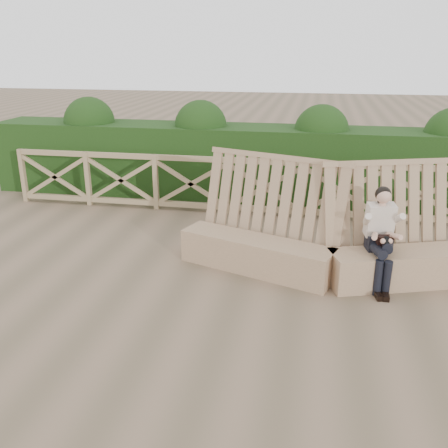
# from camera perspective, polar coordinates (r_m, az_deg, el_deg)

# --- Properties ---
(ground) EXTENTS (60.00, 60.00, 0.00)m
(ground) POSITION_cam_1_polar(r_m,az_deg,el_deg) (6.45, 0.95, -8.84)
(ground) COLOR brown
(ground) RESTS_ON ground
(bench) EXTENTS (4.43, 1.47, 1.62)m
(bench) POSITION_cam_1_polar(r_m,az_deg,el_deg) (7.18, 12.28, -2.62)
(bench) COLOR #8A6B4F
(bench) RESTS_ON ground
(woman) EXTENTS (0.42, 0.80, 1.36)m
(woman) POSITION_cam_1_polar(r_m,az_deg,el_deg) (6.90, 17.51, -1.01)
(woman) COLOR black
(woman) RESTS_ON ground
(guardrail) EXTENTS (10.10, 0.09, 1.10)m
(guardrail) POSITION_cam_1_polar(r_m,az_deg,el_deg) (9.48, 4.60, 4.19)
(guardrail) COLOR #947956
(guardrail) RESTS_ON ground
(hedge) EXTENTS (12.00, 1.20, 1.50)m
(hedge) POSITION_cam_1_polar(r_m,az_deg,el_deg) (10.59, 5.37, 6.92)
(hedge) COLOR black
(hedge) RESTS_ON ground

